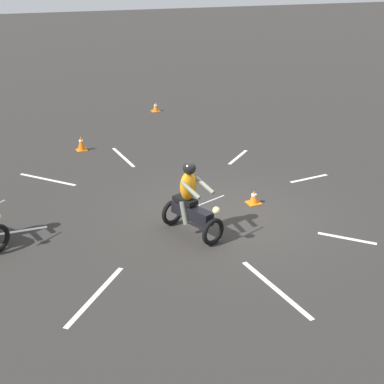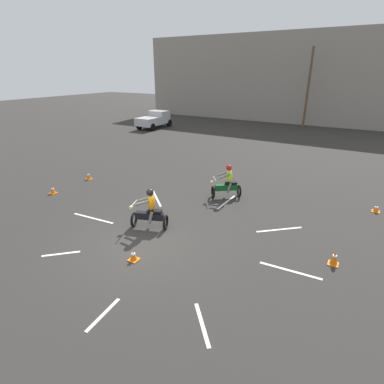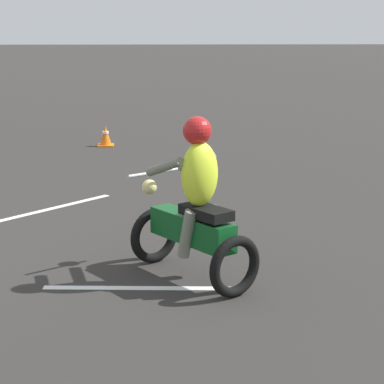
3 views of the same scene
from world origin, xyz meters
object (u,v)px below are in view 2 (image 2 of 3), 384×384
Objects in this scene: pickup_truck at (154,119)px; traffic_cone_mid_center at (376,209)px; utility_pole_far at (308,89)px; motorcycle_rider_foreground at (150,211)px; motorcycle_rider_background at (227,183)px; traffic_cone_far_center at (134,256)px; traffic_cone_mid_left at (334,258)px; traffic_cone_near_left at (53,190)px; traffic_cone_near_right at (89,176)px.

pickup_truck is 24.15m from traffic_cone_mid_center.
motorcycle_rider_foreground is at bearing -91.42° from utility_pole_far.
traffic_cone_far_center is (-0.50, -6.39, -0.56)m from motorcycle_rider_background.
utility_pole_far reaches higher than traffic_cone_mid_left.
motorcycle_rider_background reaches higher than traffic_cone_far_center.
pickup_truck is 10.96× the size of traffic_cone_near_left.
pickup_truck reaches higher than traffic_cone_near_left.
traffic_cone_near_left is 7.70m from traffic_cone_far_center.
utility_pole_far is at bearing 103.09° from traffic_cone_mid_left.
pickup_truck is 11.95× the size of traffic_cone_far_center.
motorcycle_rider_background is 4.40× the size of traffic_cone_near_left.
traffic_cone_near_left reaches higher than traffic_cone_far_center.
traffic_cone_mid_left is 0.06× the size of utility_pole_far.
motorcycle_rider_background is 6.65m from traffic_cone_mid_center.
traffic_cone_near_left is at bearing 80.15° from motorcycle_rider_background.
utility_pole_far is (-7.08, 20.34, 3.88)m from traffic_cone_mid_center.
motorcycle_rider_foreground is 1.00× the size of motorcycle_rider_background.
motorcycle_rider_foreground is 9.88m from traffic_cone_mid_center.
pickup_truck is at bearing 16.42° from motorcycle_rider_foreground.
motorcycle_rider_background is 4.80× the size of traffic_cone_far_center.
motorcycle_rider_foreground reaches higher than traffic_cone_near_right.
motorcycle_rider_background is at bearing -88.19° from utility_pole_far.
traffic_cone_near_left reaches higher than traffic_cone_mid_center.
traffic_cone_near_left is (-7.81, -3.97, -0.54)m from motorcycle_rider_background.
utility_pole_far is (-0.20, 28.51, 3.87)m from traffic_cone_far_center.
traffic_cone_far_center is at bearing -89.59° from utility_pole_far.
pickup_truck is at bearing -148.91° from utility_pole_far.
utility_pole_far is (0.65, 26.46, 3.31)m from motorcycle_rider_foreground.
traffic_cone_near_left is 1.09× the size of traffic_cone_far_center.
pickup_truck reaches higher than motorcycle_rider_background.
motorcycle_rider_foreground is 7.14m from traffic_cone_near_right.
traffic_cone_far_center is (7.31, -2.42, -0.02)m from traffic_cone_near_left.
traffic_cone_mid_left is at bearing 2.69° from traffic_cone_near_left.
traffic_cone_mid_center is at bearing 77.27° from traffic_cone_mid_left.
pickup_truck is 26.18m from traffic_cone_mid_left.
utility_pole_far is at bearing 90.41° from traffic_cone_far_center.
motorcycle_rider_background is at bearing -37.04° from motorcycle_rider_foreground.
utility_pole_far reaches higher than pickup_truck.
traffic_cone_near_right is (-7.90, -1.56, -0.53)m from motorcycle_rider_background.
traffic_cone_mid_left reaches higher than traffic_cone_near_left.
utility_pole_far is (-0.70, 22.12, 3.31)m from motorcycle_rider_background.
traffic_cone_near_right is 14.67m from traffic_cone_mid_center.
traffic_cone_mid_left is (6.58, 0.99, -0.49)m from motorcycle_rider_foreground.
traffic_cone_near_right is 0.87× the size of traffic_cone_mid_left.
traffic_cone_mid_left is at bearing -7.81° from traffic_cone_near_right.
traffic_cone_near_left is at bearing 161.68° from traffic_cone_far_center.
traffic_cone_mid_center is at bearing -111.21° from motorcycle_rider_background.
traffic_cone_mid_left reaches higher than traffic_cone_mid_center.
traffic_cone_near_right reaches higher than traffic_cone_far_center.
traffic_cone_mid_left is (13.03, 0.61, 0.05)m from traffic_cone_near_left.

